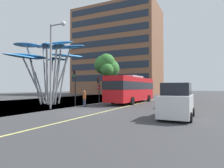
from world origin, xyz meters
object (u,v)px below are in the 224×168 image
(car_parked_mid, at_px, (180,97))
(no_entry_sign, at_px, (99,91))
(pedestrian, at_px, (84,99))
(car_parked_near, at_px, (177,102))
(street_lamp, at_px, (54,54))
(leaf_sculpture, at_px, (49,55))
(traffic_light_island_mid, at_px, (108,83))
(red_bus, at_px, (132,88))
(traffic_light_kerb_far, at_px, (99,84))
(traffic_light_kerb_near, at_px, (75,80))

(car_parked_mid, distance_m, no_entry_sign, 11.07)
(pedestrian, bearing_deg, car_parked_near, -20.22)
(street_lamp, height_order, pedestrian, street_lamp)
(no_entry_sign, bearing_deg, car_parked_mid, -12.78)
(car_parked_near, height_order, no_entry_sign, car_parked_near)
(leaf_sculpture, relative_size, traffic_light_island_mid, 2.72)
(street_lamp, height_order, no_entry_sign, street_lamp)
(red_bus, distance_m, pedestrian, 8.02)
(street_lamp, distance_m, no_entry_sign, 9.55)
(leaf_sculpture, bearing_deg, red_bus, 36.27)
(traffic_light_island_mid, xyz_separation_m, car_parked_near, (11.09, -11.63, -1.59))
(traffic_light_kerb_far, height_order, pedestrian, traffic_light_kerb_far)
(traffic_light_kerb_far, distance_m, no_entry_sign, 1.45)
(car_parked_mid, height_order, no_entry_sign, no_entry_sign)
(pedestrian, bearing_deg, red_bus, 70.92)
(traffic_light_kerb_near, relative_size, no_entry_sign, 1.71)
(traffic_light_kerb_near, xyz_separation_m, traffic_light_island_mid, (0.20, 7.65, -0.19))
(traffic_light_island_mid, bearing_deg, red_bus, -7.70)
(car_parked_near, xyz_separation_m, car_parked_mid, (-0.60, 7.16, -0.05))
(leaf_sculpture, bearing_deg, no_entry_sign, 47.70)
(car_parked_near, bearing_deg, no_entry_sign, 139.86)
(traffic_light_kerb_far, bearing_deg, no_entry_sign, 118.25)
(red_bus, height_order, leaf_sculpture, leaf_sculpture)
(traffic_light_kerb_far, bearing_deg, pedestrian, -77.60)
(pedestrian, bearing_deg, leaf_sculpture, 168.78)
(leaf_sculpture, bearing_deg, pedestrian, -11.22)
(pedestrian, bearing_deg, no_entry_sign, 105.14)
(traffic_light_kerb_near, relative_size, car_parked_near, 0.90)
(red_bus, bearing_deg, pedestrian, -109.08)
(red_bus, height_order, car_parked_mid, red_bus)
(no_entry_sign, bearing_deg, traffic_light_island_mid, 81.75)
(red_bus, bearing_deg, traffic_light_island_mid, 172.30)
(red_bus, relative_size, street_lamp, 1.37)
(traffic_light_island_mid, distance_m, no_entry_sign, 2.34)
(leaf_sculpture, relative_size, traffic_light_kerb_far, 2.90)
(pedestrian, bearing_deg, traffic_light_island_mid, 99.41)
(traffic_light_kerb_near, relative_size, car_parked_mid, 0.95)
(traffic_light_kerb_near, bearing_deg, red_bus, 59.89)
(car_parked_mid, xyz_separation_m, pedestrian, (-9.16, -3.56, -0.17))
(traffic_light_kerb_near, height_order, car_parked_near, traffic_light_kerb_near)
(red_bus, distance_m, traffic_light_island_mid, 4.03)
(street_lamp, bearing_deg, pedestrian, 59.34)
(car_parked_mid, distance_m, street_lamp, 13.23)
(car_parked_near, relative_size, street_lamp, 0.53)
(red_bus, bearing_deg, leaf_sculpture, -143.73)
(traffic_light_kerb_near, bearing_deg, street_lamp, -92.23)
(leaf_sculpture, height_order, no_entry_sign, leaf_sculpture)
(traffic_light_kerb_far, distance_m, car_parked_near, 13.96)
(car_parked_near, bearing_deg, red_bus, 122.85)
(traffic_light_kerb_far, distance_m, traffic_light_island_mid, 3.00)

